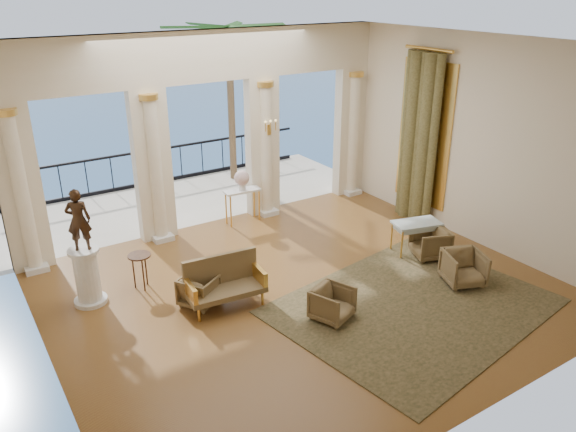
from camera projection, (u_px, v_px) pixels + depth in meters
floor at (303, 291)px, 10.67m from camera, size 9.00×9.00×0.00m
room_walls at (346, 161)px, 8.69m from camera, size 9.00×9.00×9.00m
arcade at (209, 119)px, 12.62m from camera, size 9.00×0.56×4.50m
terrace at (182, 201)px, 15.18m from camera, size 10.00×3.60×0.10m
balustrade at (159, 169)px, 16.23m from camera, size 9.00×0.06×1.03m
palm_tree at (228, 35)px, 15.19m from camera, size 2.00×2.00×4.50m
curtain at (418, 139)px, 13.20m from camera, size 0.33×1.40×4.09m
window_frame at (424, 134)px, 13.26m from camera, size 0.04×1.60×3.40m
wall_sconce at (269, 129)px, 13.22m from camera, size 0.30×0.11×0.33m
rug at (413, 306)px, 10.17m from camera, size 5.20×4.33×0.02m
armchair_a at (332, 302)px, 9.69m from camera, size 0.81×0.79×0.65m
armchair_b at (464, 266)px, 10.81m from camera, size 0.92×0.89×0.74m
armchair_c at (430, 241)px, 11.86m from camera, size 0.87×0.90×0.72m
armchair_d at (199, 289)px, 10.13m from camera, size 0.81×0.82×0.63m
settee at (224, 282)px, 10.08m from camera, size 1.46×0.74×0.93m
game_table at (417, 225)px, 12.01m from camera, size 1.11×0.78×0.69m
pedestal at (87, 277)px, 10.11m from camera, size 0.59×0.59×1.09m
statue at (78, 220)px, 9.67m from camera, size 0.48×0.40×1.13m
console_table at (242, 195)px, 13.47m from camera, size 0.90×0.41×0.83m
urn at (242, 179)px, 13.31m from camera, size 0.36×0.36×0.48m
side_table at (140, 260)px, 10.57m from camera, size 0.43×0.43×0.70m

